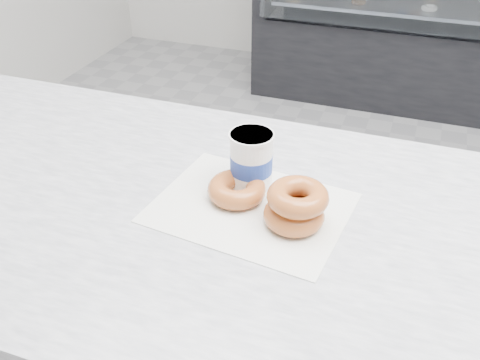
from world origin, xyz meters
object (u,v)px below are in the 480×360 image
(display_case, at_px, (462,23))
(coffee_cup, at_px, (251,160))
(donut_stack, at_px, (296,206))
(donut_single, at_px, (237,189))

(display_case, bearing_deg, coffee_cup, -99.61)
(display_case, bearing_deg, donut_stack, -97.04)
(donut_stack, bearing_deg, donut_single, 162.85)
(donut_stack, xyz_separation_m, coffee_cup, (-0.11, 0.09, 0.02))
(display_case, xyz_separation_m, donut_stack, (-0.33, -2.71, 0.45))
(display_case, distance_m, donut_stack, 2.77)
(display_case, xyz_separation_m, donut_single, (-0.46, -2.67, 0.43))
(donut_stack, bearing_deg, coffee_cup, 141.87)
(display_case, relative_size, donut_single, 22.12)
(display_case, height_order, donut_single, display_case)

